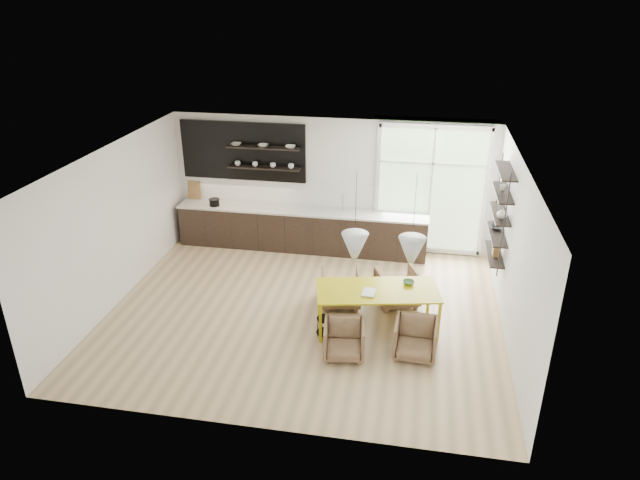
# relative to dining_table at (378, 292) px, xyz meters

# --- Properties ---
(room) EXTENTS (7.02, 6.01, 2.91)m
(room) POSITION_rel_dining_table_xyz_m (-0.75, 1.36, 0.76)
(room) COLOR #D2AF80
(room) RESTS_ON ground
(kitchen_run) EXTENTS (5.54, 0.69, 2.75)m
(kitchen_run) POSITION_rel_dining_table_xyz_m (-2.03, 2.95, -0.10)
(kitchen_run) COLOR black
(kitchen_run) RESTS_ON ground
(right_shelving) EXTENTS (0.26, 1.22, 1.90)m
(right_shelving) POSITION_rel_dining_table_xyz_m (2.03, 1.44, 0.95)
(right_shelving) COLOR black
(right_shelving) RESTS_ON ground
(dining_table) EXTENTS (2.20, 1.32, 0.75)m
(dining_table) POSITION_rel_dining_table_xyz_m (0.00, 0.00, 0.00)
(dining_table) COLOR #B9AA0B
(dining_table) RESTS_ON ground
(armchair_back_left) EXTENTS (0.82, 0.84, 0.65)m
(armchair_back_left) POSITION_rel_dining_table_xyz_m (-0.73, 0.68, -0.37)
(armchair_back_left) COLOR #7F6243
(armchair_back_left) RESTS_ON ground
(armchair_back_right) EXTENTS (0.94, 0.95, 0.67)m
(armchair_back_right) POSITION_rel_dining_table_xyz_m (0.30, 0.90, -0.36)
(armchair_back_right) COLOR #7F6243
(armchair_back_right) RESTS_ON ground
(armchair_front_left) EXTENTS (0.71, 0.73, 0.60)m
(armchair_front_left) POSITION_rel_dining_table_xyz_m (-0.44, -0.90, -0.40)
(armchair_front_left) COLOR #7F6243
(armchair_front_left) RESTS_ON ground
(armchair_front_right) EXTENTS (0.70, 0.72, 0.62)m
(armchair_front_right) POSITION_rel_dining_table_xyz_m (0.68, -0.69, -0.39)
(armchair_front_right) COLOR #7F6243
(armchair_front_right) RESTS_ON ground
(wire_stool) EXTENTS (0.31, 0.31, 0.39)m
(wire_stool) POSITION_rel_dining_table_xyz_m (-0.82, -0.47, -0.45)
(wire_stool) COLOR black
(wire_stool) RESTS_ON ground
(table_book) EXTENTS (0.25, 0.31, 0.03)m
(table_book) POSITION_rel_dining_table_xyz_m (-0.24, -0.14, 0.06)
(table_book) COLOR white
(table_book) RESTS_ON dining_table
(table_bowl) EXTENTS (0.27, 0.27, 0.06)m
(table_bowl) POSITION_rel_dining_table_xyz_m (0.50, 0.29, 0.08)
(table_bowl) COLOR #4C7B4A
(table_bowl) RESTS_ON dining_table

